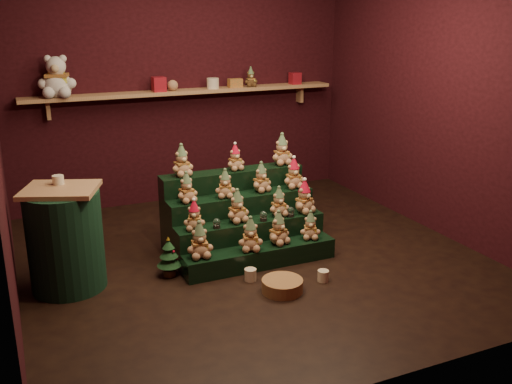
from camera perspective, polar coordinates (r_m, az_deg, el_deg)
name	(u,v)px	position (r m, az deg, el deg)	size (l,w,h in m)	color
ground	(253,258)	(5.27, -0.35, -6.64)	(4.00, 4.00, 0.00)	black
back_wall	(181,81)	(6.78, -7.46, 10.95)	(4.00, 0.10, 2.80)	black
front_wall	(407,161)	(3.14, 14.82, 2.98)	(4.00, 0.10, 2.80)	black
right_wall	(443,93)	(5.99, 18.17, 9.38)	(0.10, 4.00, 2.80)	black
back_shelf	(186,92)	(6.63, -6.98, 9.89)	(3.60, 0.26, 0.24)	tan
riser_tier_front	(260,257)	(5.08, 0.45, -6.48)	(1.40, 0.22, 0.18)	black
riser_tier_midfront	(251,239)	(5.23, -0.55, -4.68)	(1.40, 0.22, 0.36)	black
riser_tier_midback	(241,222)	(5.39, -1.48, -2.99)	(1.40, 0.22, 0.54)	black
riser_tier_back	(233,206)	(5.55, -2.36, -1.39)	(1.40, 0.22, 0.72)	black
teddy_0	(200,240)	(4.82, -5.67, -4.79)	(0.22, 0.20, 0.31)	tan
teddy_1	(250,234)	(4.94, -0.56, -4.23)	(0.21, 0.19, 0.30)	tan
teddy_2	(278,228)	(5.08, 2.26, -3.60)	(0.21, 0.19, 0.30)	tan
teddy_3	(310,225)	(5.22, 5.46, -3.33)	(0.18, 0.17, 0.26)	tan
teddy_4	(194,215)	(4.93, -6.19, -2.34)	(0.19, 0.17, 0.26)	tan
teddy_5	(237,206)	(5.09, -1.89, -1.42)	(0.21, 0.19, 0.30)	tan
teddy_6	(279,202)	(5.25, 2.30, -0.97)	(0.19, 0.17, 0.27)	tan
teddy_7	(304,197)	(5.34, 4.85, -0.47)	(0.22, 0.20, 0.31)	tan
teddy_8	(187,187)	(5.09, -6.97, 0.45)	(0.19, 0.17, 0.27)	tan
teddy_9	(225,184)	(5.19, -3.10, 0.84)	(0.19, 0.17, 0.26)	tan
teddy_10	(261,177)	(5.36, 0.52, 1.49)	(0.20, 0.18, 0.28)	tan
teddy_11	(294,173)	(5.48, 3.79, 1.89)	(0.21, 0.19, 0.29)	tan
teddy_12	(182,160)	(5.26, -7.44, 3.14)	(0.21, 0.19, 0.29)	tan
teddy_13	(235,157)	(5.43, -2.10, 3.48)	(0.18, 0.16, 0.25)	tan
teddy_14	(282,149)	(5.62, 2.60, 4.27)	(0.22, 0.19, 0.30)	tan
snow_globe_a	(217,223)	(4.98, -3.96, -3.13)	(0.07, 0.07, 0.09)	black
snow_globe_b	(263,216)	(5.14, 0.75, -2.41)	(0.07, 0.07, 0.09)	black
snow_globe_c	(291,212)	(5.25, 3.49, -1.98)	(0.07, 0.07, 0.09)	black
side_table	(65,239)	(4.83, -18.52, -4.48)	(0.69, 0.64, 0.85)	tan
table_ornament	(58,180)	(4.78, -19.19, 1.15)	(0.09, 0.09, 0.07)	beige
mini_christmas_tree	(169,257)	(4.93, -8.70, -6.41)	(0.21, 0.21, 0.36)	#48341A
mug_left	(250,275)	(4.84, -0.56, -8.26)	(0.10, 0.10, 0.10)	beige
mug_right	(323,276)	(4.86, 6.73, -8.32)	(0.10, 0.10, 0.10)	beige
wicker_basket	(282,286)	(4.66, 2.65, -9.34)	(0.33, 0.33, 0.10)	#9D6E3F
white_bear	(56,71)	(6.30, -19.34, 11.36)	(0.38, 0.34, 0.54)	silver
brown_bear	(251,77)	(6.85, -0.53, 11.41)	(0.16, 0.14, 0.22)	#4E341A
gift_tin_red_a	(159,84)	(6.51, -9.69, 10.58)	(0.14, 0.14, 0.16)	#A91A28
gift_tin_cream	(213,83)	(6.69, -4.34, 10.79)	(0.14, 0.14, 0.12)	beige
gift_tin_red_b	(295,78)	(7.12, 3.92, 11.28)	(0.12, 0.12, 0.14)	#A91A28
shelf_plush_ball	(173,85)	(6.55, -8.33, 10.51)	(0.12, 0.12, 0.12)	tan
scarf_gift_box	(235,83)	(6.79, -2.10, 10.83)	(0.16, 0.10, 0.10)	#DC5D1F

